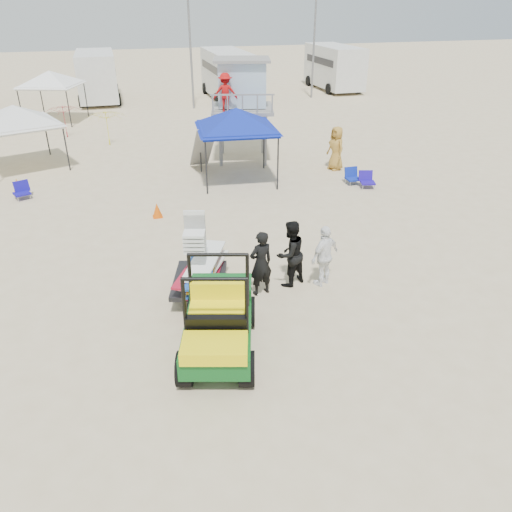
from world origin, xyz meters
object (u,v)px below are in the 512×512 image
object	(u,v)px
surf_trailer	(198,268)
man_left	(261,263)
lifeguard_tower	(240,88)
canopy_blue	(236,112)
utility_cart	(217,315)

from	to	relation	value
surf_trailer	man_left	bearing A→B (deg)	-11.19
surf_trailer	lifeguard_tower	size ratio (longest dim) A/B	0.58
man_left	surf_trailer	bearing A→B (deg)	-25.38
lifeguard_tower	canopy_blue	distance (m)	3.08
lifeguard_tower	canopy_blue	bearing A→B (deg)	-106.79
utility_cart	man_left	bearing A→B (deg)	53.23
utility_cart	surf_trailer	size ratio (longest dim) A/B	1.21
man_left	lifeguard_tower	size ratio (longest dim) A/B	0.40
utility_cart	man_left	distance (m)	2.55
utility_cart	surf_trailer	distance (m)	2.34
man_left	canopy_blue	world-z (taller)	canopy_blue
utility_cart	surf_trailer	bearing A→B (deg)	89.84
utility_cart	lifeguard_tower	distance (m)	14.33
utility_cart	man_left	world-z (taller)	utility_cart
man_left	canopy_blue	xyz separation A→B (m)	(1.54, 8.64, 1.89)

